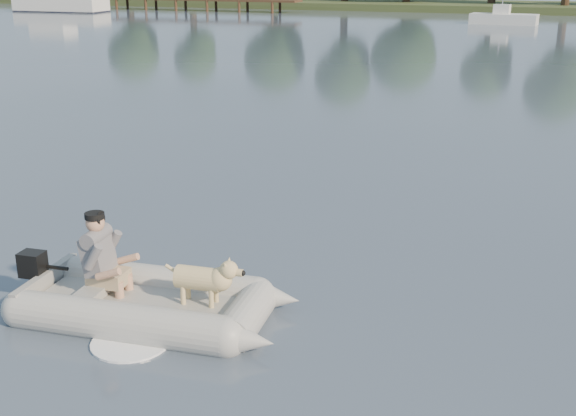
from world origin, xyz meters
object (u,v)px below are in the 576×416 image
at_px(dog, 199,282).
at_px(motorboat, 504,11).
at_px(man, 99,252).
at_px(dinghy, 149,273).
at_px(dock, 201,5).

height_order(dog, motorboat, motorboat).
bearing_deg(motorboat, man, -86.11).
relative_size(man, motorboat, 0.22).
distance_m(dinghy, man, 0.66).
xyz_separation_m(dinghy, man, (-0.63, -0.01, 0.17)).
relative_size(man, dog, 1.16).
height_order(dock, motorboat, motorboat).
xyz_separation_m(dinghy, motorboat, (0.34, 45.40, 0.34)).
bearing_deg(dock, dinghy, -63.76).
bearing_deg(dock, dog, -63.21).
relative_size(dock, dinghy, 4.32).
distance_m(man, motorboat, 45.42).
xyz_separation_m(man, dog, (1.21, 0.10, -0.23)).
relative_size(dinghy, man, 4.28).
height_order(dock, dinghy, dinghy).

